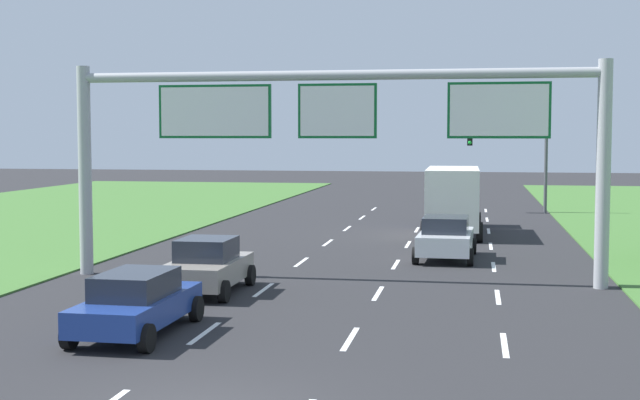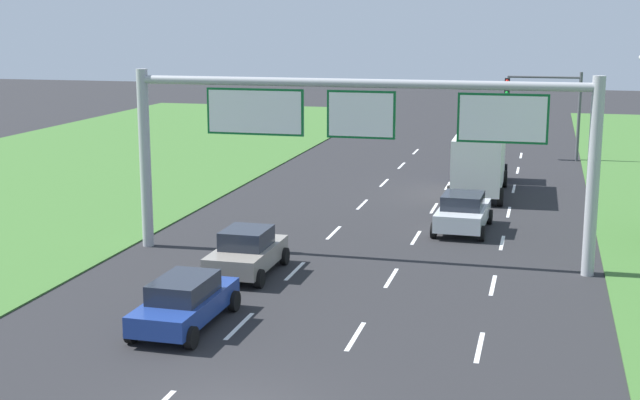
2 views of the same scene
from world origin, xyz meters
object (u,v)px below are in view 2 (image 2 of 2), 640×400
Objects in this scene: car_near_red at (463,212)px; sign_gantry at (358,129)px; car_lead_silver at (185,301)px; box_truck at (480,159)px; traffic_light_mast at (548,99)px; car_mid_lane at (247,252)px.

car_near_red is 7.79m from sign_gantry.
car_lead_silver is 10.01m from sign_gantry.
sign_gantry is (-3.45, -14.64, 3.24)m from box_truck.
box_truck is at bearing 76.75° from sign_gantry.
car_near_red is at bearing 58.95° from sign_gantry.
traffic_light_mast is (10.07, 34.97, 3.10)m from car_lead_silver.
car_mid_lane is (-0.02, 5.66, 0.04)m from car_lead_silver.
car_near_red is at bearing -98.99° from traffic_light_mast.
traffic_light_mast is (10.10, 29.30, 3.06)m from car_mid_lane.
car_near_red is 10.84m from car_mid_lane.
car_near_red is 15.64m from car_lead_silver.
car_near_red is 0.78× the size of traffic_light_mast.
box_truck is 12.51m from traffic_light_mast.
car_near_red is 1.08× the size of car_mid_lane.
car_near_red is at bearing 65.16° from car_lead_silver.
box_truck is 1.52× the size of traffic_light_mast.
car_lead_silver is 0.80× the size of traffic_light_mast.
car_near_red is at bearing -90.90° from box_truck.
car_mid_lane is 18.73m from box_truck.
traffic_light_mast is (3.26, 11.89, 2.15)m from box_truck.
sign_gantry is at bearing -104.19° from traffic_light_mast.
car_near_red is at bearing 51.19° from car_mid_lane.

